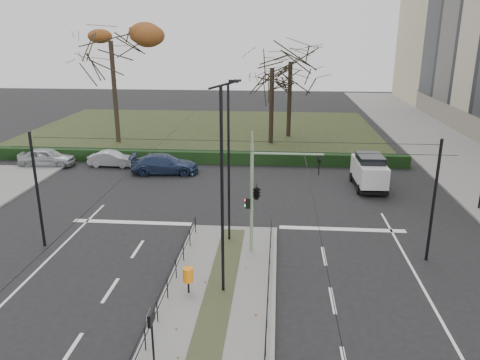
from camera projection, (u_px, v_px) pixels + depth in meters
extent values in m
plane|color=black|center=(225.00, 272.00, 21.52)|extent=(140.00, 140.00, 0.00)
cube|color=slate|center=(218.00, 300.00, 19.12)|extent=(4.40, 15.00, 0.14)
cube|color=slate|center=(457.00, 157.00, 40.98)|extent=(8.00, 90.00, 0.14)
cube|color=#253118|center=(204.00, 130.00, 52.37)|extent=(38.00, 26.00, 0.10)
cube|color=black|center=(179.00, 156.00, 39.51)|extent=(38.00, 1.00, 1.00)
cylinder|color=black|center=(195.00, 225.00, 25.30)|extent=(0.04, 0.04, 0.90)
cylinder|color=black|center=(271.00, 227.00, 24.98)|extent=(0.04, 0.04, 0.90)
cylinder|color=black|center=(167.00, 278.00, 18.90)|extent=(0.04, 13.20, 0.04)
cylinder|color=black|center=(268.00, 283.00, 18.57)|extent=(0.04, 13.20, 0.04)
cylinder|color=black|center=(37.00, 191.00, 23.27)|extent=(0.14, 0.14, 6.00)
cylinder|color=black|center=(434.00, 202.00, 21.76)|extent=(0.14, 0.14, 6.00)
cylinder|color=black|center=(226.00, 151.00, 20.80)|extent=(20.00, 0.02, 0.02)
cylinder|color=black|center=(231.00, 141.00, 22.70)|extent=(20.00, 0.02, 0.02)
cylinder|color=black|center=(129.00, 172.00, 18.29)|extent=(0.02, 34.00, 0.02)
cylinder|color=black|center=(309.00, 177.00, 17.74)|extent=(0.02, 34.00, 0.02)
cylinder|color=gray|center=(252.00, 199.00, 22.52)|extent=(0.17, 0.17, 5.42)
cylinder|color=gray|center=(288.00, 154.00, 21.70)|extent=(3.34, 0.10, 0.10)
imported|color=black|center=(319.00, 165.00, 21.74)|extent=(0.17, 0.20, 0.94)
imported|color=black|center=(257.00, 191.00, 22.38)|extent=(0.67, 2.11, 0.83)
cube|color=black|center=(248.00, 203.00, 22.60)|extent=(0.23, 0.17, 0.52)
sphere|color=#FF0C0C|center=(246.00, 200.00, 22.56)|extent=(0.11, 0.11, 0.11)
sphere|color=#0CE533|center=(246.00, 206.00, 22.65)|extent=(0.11, 0.11, 0.11)
cylinder|color=black|center=(189.00, 287.00, 19.49)|extent=(0.09, 0.09, 0.55)
cylinder|color=orange|center=(188.00, 275.00, 19.33)|extent=(0.44, 0.44, 0.60)
cylinder|color=black|center=(153.00, 342.00, 14.79)|extent=(0.07, 0.07, 2.06)
cube|color=black|center=(151.00, 317.00, 14.51)|extent=(0.10, 0.57, 0.43)
cube|color=white|center=(149.00, 317.00, 14.51)|extent=(0.02, 0.49, 0.36)
cylinder|color=black|center=(222.00, 195.00, 18.44)|extent=(0.13, 0.13, 8.53)
cube|color=black|center=(234.00, 81.00, 17.07)|extent=(0.37, 0.15, 0.11)
cylinder|color=black|center=(229.00, 166.00, 23.35)|extent=(0.12, 0.12, 8.08)
cube|color=black|center=(238.00, 80.00, 22.04)|extent=(0.35, 0.14, 0.10)
imported|color=#A0A3A7|center=(47.00, 157.00, 38.25)|extent=(4.58, 2.04, 1.53)
imported|color=#A0A3A7|center=(112.00, 159.00, 38.29)|extent=(3.80, 1.42, 1.24)
imported|color=#202D4C|center=(165.00, 164.00, 36.32)|extent=(5.38, 2.60, 1.51)
cube|color=silver|center=(369.00, 171.00, 32.84)|extent=(1.94, 4.41, 1.41)
cube|color=black|center=(370.00, 160.00, 32.59)|extent=(1.75, 2.44, 0.66)
cube|color=black|center=(368.00, 183.00, 33.12)|extent=(1.98, 4.49, 0.18)
cylinder|color=black|center=(386.00, 190.00, 31.69)|extent=(0.24, 0.67, 0.66)
cylinder|color=black|center=(359.00, 189.00, 31.79)|extent=(0.24, 0.67, 0.66)
cylinder|color=black|center=(377.00, 177.00, 34.43)|extent=(0.24, 0.67, 0.66)
cylinder|color=black|center=(351.00, 177.00, 34.53)|extent=(0.24, 0.67, 0.66)
cylinder|color=black|center=(115.00, 93.00, 45.23)|extent=(0.44, 0.44, 9.68)
ellipsoid|color=#602F15|center=(111.00, 41.00, 43.77)|extent=(9.77, 9.77, 6.08)
cylinder|color=black|center=(289.00, 100.00, 48.02)|extent=(0.44, 0.44, 7.61)
cylinder|color=black|center=(271.00, 106.00, 45.12)|extent=(0.44, 0.44, 7.21)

